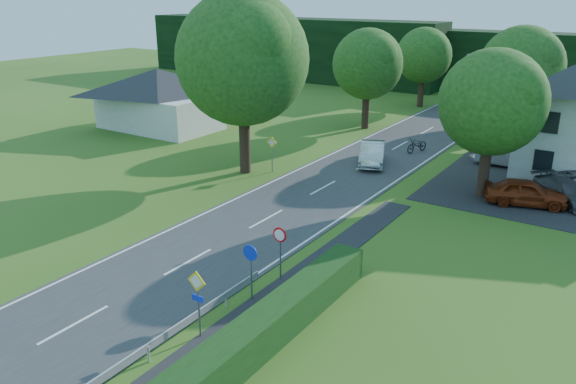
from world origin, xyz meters
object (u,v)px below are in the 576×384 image
Objects in this scene: parked_car_red at (526,192)px; parked_car_silver_a at (507,156)px; moving_car at (372,153)px; parasol at (554,161)px; streetlight at (492,115)px; parked_car_grey at (566,192)px; motorcycle at (417,145)px.

parked_car_red is 1.02× the size of parked_car_silver_a.
moving_car is 11.80m from parasol.
parked_car_grey is at bearing -7.02° from streetlight.
motorcycle is 0.47× the size of parked_car_grey.
parked_car_red is (9.19, -7.15, 0.20)m from motorcycle.
parked_car_red reaches higher than motorcycle.
moving_car is at bearing 116.81° from parked_car_silver_a.
streetlight is 1.81× the size of parked_car_red.
parasol is at bearing -17.94° from parked_car_red.
motorcycle is at bearing 141.95° from streetlight.
parasol reaches higher than parked_car_grey.
motorcycle is 11.65m from parked_car_red.
moving_car reaches higher than motorcycle.
parked_car_silver_a is (0.23, 4.90, -3.71)m from streetlight.
parked_car_red is 7.64m from parked_car_silver_a.
moving_car is at bearing 60.83° from parked_car_red.
parasol is (0.25, 6.94, 0.14)m from parked_car_red.
parked_car_red is 0.99× the size of parked_car_grey.
motorcycle is at bearing 86.76° from parked_car_silver_a.
moving_car is 9.23m from parked_car_silver_a.
streetlight reaches higher than parked_car_grey.
moving_car reaches higher than parked_car_silver_a.
motorcycle is (-6.26, 4.90, -3.87)m from streetlight.
moving_car is at bearing -158.03° from parasol.
parked_car_silver_a is (-2.70, 7.14, -0.04)m from parked_car_red.
streetlight is 8.85m from motorcycle.
moving_car is (-7.76, 0.28, -3.66)m from streetlight.
parked_car_grey is at bearing -26.61° from moving_car.
parked_car_grey is 2.26× the size of parasol.
parked_car_red is at bearing -35.95° from moving_car.
streetlight is 8.59m from moving_car.
streetlight is 6.68m from parasol.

